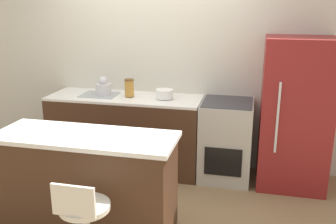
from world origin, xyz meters
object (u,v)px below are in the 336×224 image
kettle (103,88)px  mixing_bowl (165,94)px  oven_range (226,140)px  refrigerator (295,114)px

kettle → mixing_bowl: size_ratio=1.11×
kettle → mixing_bowl: kettle is taller
oven_range → refrigerator: size_ratio=0.56×
oven_range → refrigerator: bearing=-0.5°
refrigerator → kettle: 2.28m
oven_range → refrigerator: (0.75, -0.01, 0.38)m
refrigerator → mixing_bowl: refrigerator is taller
refrigerator → kettle: (-2.27, -0.00, 0.19)m
oven_range → kettle: 1.62m
refrigerator → kettle: bearing=-180.0°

